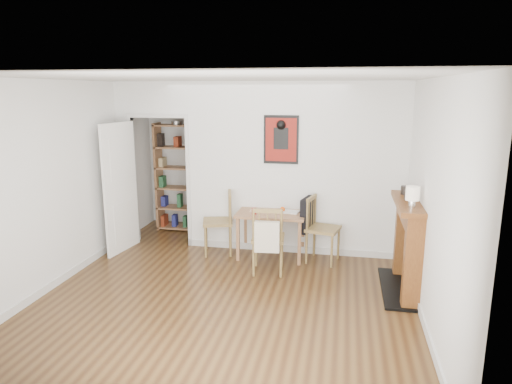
% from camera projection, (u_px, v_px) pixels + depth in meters
% --- Properties ---
extents(ground, '(5.20, 5.20, 0.00)m').
position_uv_depth(ground, '(235.00, 284.00, 5.94)').
color(ground, brown).
rests_on(ground, ground).
extents(room_shell, '(5.20, 5.20, 5.20)m').
position_uv_depth(room_shell, '(261.00, 169.00, 6.92)').
color(room_shell, silver).
rests_on(room_shell, ground).
extents(dining_table, '(1.01, 0.65, 0.69)m').
position_uv_depth(dining_table, '(271.00, 218.00, 6.80)').
color(dining_table, '#9F6D4A').
rests_on(dining_table, ground).
extents(chair_left, '(0.60, 0.60, 0.97)m').
position_uv_depth(chair_left, '(218.00, 223.00, 6.98)').
color(chair_left, olive).
rests_on(chair_left, ground).
extents(chair_right, '(0.64, 0.58, 0.97)m').
position_uv_depth(chair_right, '(322.00, 228.00, 6.64)').
color(chair_right, olive).
rests_on(chair_right, ground).
extents(chair_front, '(0.52, 0.58, 0.95)m').
position_uv_depth(chair_front, '(268.00, 239.00, 6.24)').
color(chair_front, olive).
rests_on(chair_front, ground).
extents(bookshelf, '(0.81, 0.32, 1.91)m').
position_uv_depth(bookshelf, '(179.00, 178.00, 8.09)').
color(bookshelf, '#9F6D4A').
rests_on(bookshelf, ground).
extents(fireplace, '(0.45, 1.25, 1.16)m').
position_uv_depth(fireplace, '(408.00, 244.00, 5.63)').
color(fireplace, brown).
rests_on(fireplace, ground).
extents(red_glass, '(0.07, 0.07, 0.09)m').
position_uv_depth(red_glass, '(254.00, 211.00, 6.69)').
color(red_glass, maroon).
rests_on(red_glass, dining_table).
extents(orange_fruit, '(0.08, 0.08, 0.08)m').
position_uv_depth(orange_fruit, '(283.00, 209.00, 6.81)').
color(orange_fruit, '#F5540C').
rests_on(orange_fruit, dining_table).
extents(placemat, '(0.40, 0.31, 0.00)m').
position_uv_depth(placemat, '(264.00, 210.00, 6.90)').
color(placemat, beige).
rests_on(placemat, dining_table).
extents(notebook, '(0.32, 0.25, 0.01)m').
position_uv_depth(notebook, '(289.00, 212.00, 6.79)').
color(notebook, silver).
rests_on(notebook, dining_table).
extents(mantel_lamp, '(0.16, 0.16, 0.25)m').
position_uv_depth(mantel_lamp, '(413.00, 195.00, 5.16)').
color(mantel_lamp, silver).
rests_on(mantel_lamp, fireplace).
extents(ceramic_jar_a, '(0.10, 0.10, 0.11)m').
position_uv_depth(ceramic_jar_a, '(408.00, 195.00, 5.57)').
color(ceramic_jar_a, black).
rests_on(ceramic_jar_a, fireplace).
extents(ceramic_jar_b, '(0.09, 0.09, 0.11)m').
position_uv_depth(ceramic_jar_b, '(404.00, 190.00, 5.85)').
color(ceramic_jar_b, black).
rests_on(ceramic_jar_b, fireplace).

